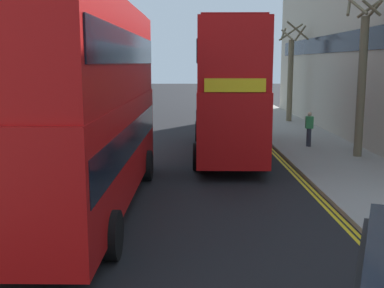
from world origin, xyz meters
TOP-DOWN VIEW (x-y plane):
  - sidewalk_right at (6.50, 16.00)m, footprint 4.00×80.00m
  - sidewalk_left at (-6.50, 16.00)m, footprint 4.00×80.00m
  - kerb_line_outer at (4.40, 14.00)m, footprint 0.10×56.00m
  - kerb_line_inner at (4.24, 14.00)m, footprint 0.10×56.00m
  - double_decker_bus_away at (-2.34, 10.78)m, footprint 3.03×10.87m
  - double_decker_bus_oncoming at (2.12, 18.94)m, footprint 3.06×10.88m
  - pedestrian_far at (6.09, 19.97)m, footprint 0.34×0.22m
  - street_tree_near at (7.53, 17.61)m, footprint 1.57×1.74m
  - street_tree_far at (7.29, 29.80)m, footprint 1.80×1.94m

SIDE VIEW (x-z plane):
  - kerb_line_outer at x=4.40m, z-range 0.00..0.01m
  - kerb_line_inner at x=4.24m, z-range 0.00..0.01m
  - sidewalk_right at x=6.50m, z-range 0.00..0.14m
  - sidewalk_left at x=-6.50m, z-range 0.00..0.14m
  - pedestrian_far at x=6.09m, z-range 0.18..1.80m
  - double_decker_bus_away at x=-2.34m, z-range 0.21..5.85m
  - double_decker_bus_oncoming at x=2.12m, z-range 0.21..5.85m
  - street_tree_far at x=7.29m, z-range 0.00..6.48m
  - street_tree_near at x=7.53m, z-range 0.04..6.71m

